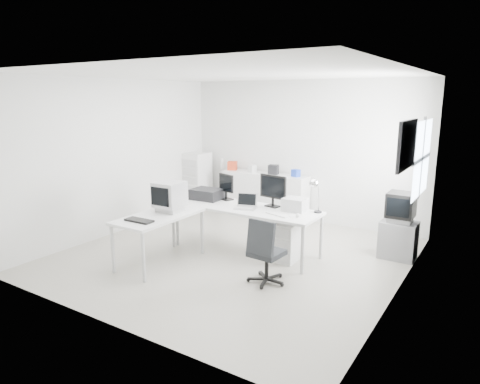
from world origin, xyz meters
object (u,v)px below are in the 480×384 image
Objects in this scene: lcd_monitor_small at (226,187)px; laptop at (245,201)px; drawer_pedestal at (286,241)px; crt_monitor at (170,197)px; main_desk at (246,229)px; tv_cabinet at (398,240)px; side_desk at (160,239)px; filing_cabinet at (198,181)px; sideboard at (264,195)px; crt_tv at (401,208)px; laser_printer at (295,204)px; inkjet_printer at (207,194)px; lcd_monitor_large at (273,191)px; office_chair at (267,250)px.

laptop is at bearing -11.34° from lcd_monitor_small.
drawer_pedestal is 1.92m from crt_monitor.
tv_cabinet is (2.15, 1.05, -0.08)m from main_desk.
side_desk reaches higher than tv_cabinet.
filing_cabinet is (-2.35, 1.76, 0.26)m from main_desk.
side_desk is at bearing -83.61° from lcd_monitor_small.
crt_monitor is at bearing -91.87° from sideboard.
lcd_monitor_small is 2.82m from crt_tv.
laptop is at bearing -158.16° from laser_printer.
laser_printer reaches higher than inkjet_printer.
laptop reaches higher than laser_printer.
sideboard is at bearing 7.56° from filing_cabinet.
lcd_monitor_large reaches higher than drawer_pedestal.
tv_cabinet is at bearing 12.60° from laptop.
office_chair is at bearing -19.29° from lcd_monitor_small.
lcd_monitor_large is 0.43m from laser_printer.
filing_cabinet is at bearing 171.00° from tv_cabinet.
lcd_monitor_small is 1.29× the size of laser_printer.
office_chair is at bearing -80.18° from drawer_pedestal.
side_desk is 1.93m from drawer_pedestal.
inkjet_printer is at bearing 90.00° from side_desk.
side_desk is 0.65m from crt_monitor.
crt_tv is at bearing 33.00° from lcd_monitor_large.
lcd_monitor_large is 1.02× the size of crt_tv.
office_chair is (1.41, -1.11, -0.51)m from lcd_monitor_small.
office_chair reaches higher than tv_cabinet.
inkjet_printer is 1.00× the size of crt_tv.
lcd_monitor_small reaches higher than tv_cabinet.
laptop reaches higher than side_desk.
drawer_pedestal is 1.76m from tv_cabinet.
inkjet_printer is at bearing 151.38° from laptop.
inkjet_printer is 3.19m from tv_cabinet.
tv_cabinet is at bearing 29.90° from crt_monitor.
office_chair is at bearing -60.29° from sideboard.
inkjet_printer reaches higher than office_chair.
office_chair is at bearing -56.35° from lcd_monitor_large.
lcd_monitor_large reaches higher than tv_cabinet.
laser_printer is 1.93m from crt_monitor.
filing_cabinet reaches higher than sideboard.
inkjet_printer is 0.54× the size of office_chair.
laser_printer is at bearing -26.43° from filing_cabinet.
laptop is at bearing -167.01° from drawer_pedestal.
lcd_monitor_large is (0.35, 0.25, 0.63)m from main_desk.
main_desk is 4.12× the size of tv_cabinet.
lcd_monitor_small is at bearing 72.30° from crt_monitor.
lcd_monitor_large is 1.38× the size of laptop.
lcd_monitor_small reaches higher than inkjet_printer.
side_desk reaches higher than drawer_pedestal.
inkjet_printer reaches higher than side_desk.
lcd_monitor_small is 0.87× the size of lcd_monitor_large.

